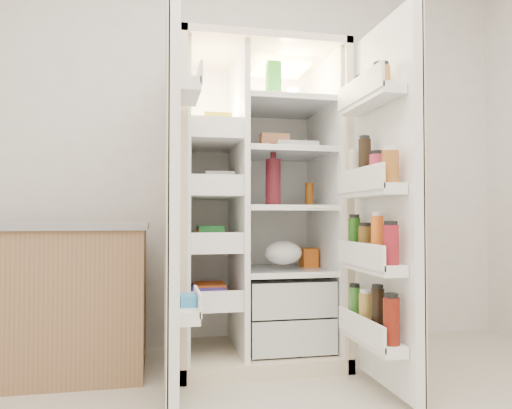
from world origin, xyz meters
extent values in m
cube|color=silver|center=(0.00, 2.00, 1.35)|extent=(4.00, 0.02, 2.70)
cube|color=beige|center=(0.17, 1.93, 0.90)|extent=(0.92, 0.04, 1.80)
cube|color=beige|center=(-0.27, 1.60, 0.90)|extent=(0.04, 0.70, 1.80)
cube|color=beige|center=(0.61, 1.60, 0.90)|extent=(0.04, 0.70, 1.80)
cube|color=beige|center=(0.17, 1.60, 1.78)|extent=(0.92, 0.70, 0.04)
cube|color=beige|center=(0.17, 1.60, 0.04)|extent=(0.92, 0.70, 0.08)
cube|color=white|center=(0.17, 1.90, 0.92)|extent=(0.84, 0.02, 1.68)
cube|color=white|center=(-0.24, 1.60, 0.92)|extent=(0.02, 0.62, 1.68)
cube|color=white|center=(0.58, 1.60, 0.92)|extent=(0.02, 0.62, 1.68)
cube|color=white|center=(0.06, 1.60, 0.92)|extent=(0.03, 0.62, 1.68)
cube|color=silver|center=(0.33, 1.58, 0.18)|extent=(0.47, 0.52, 0.19)
cube|color=silver|center=(0.33, 1.58, 0.39)|extent=(0.47, 0.52, 0.19)
cube|color=#FFD18C|center=(0.33, 1.65, 1.72)|extent=(0.30, 0.30, 0.02)
cube|color=white|center=(-0.09, 1.60, 0.35)|extent=(0.28, 0.58, 0.02)
cube|color=white|center=(-0.09, 1.60, 0.65)|extent=(0.28, 0.58, 0.02)
cube|color=white|center=(-0.09, 1.60, 0.95)|extent=(0.28, 0.58, 0.02)
cube|color=white|center=(-0.09, 1.60, 1.25)|extent=(0.28, 0.58, 0.02)
cube|color=silver|center=(0.33, 1.60, 0.52)|extent=(0.49, 0.58, 0.01)
cube|color=silver|center=(0.33, 1.60, 0.88)|extent=(0.49, 0.58, 0.01)
cube|color=silver|center=(0.33, 1.60, 1.20)|extent=(0.49, 0.58, 0.02)
cube|color=silver|center=(0.33, 1.60, 1.48)|extent=(0.49, 0.58, 0.02)
cube|color=#CA521C|center=(-0.09, 1.60, 0.41)|extent=(0.16, 0.20, 0.10)
cube|color=#217B32|center=(-0.09, 1.60, 0.72)|extent=(0.14, 0.18, 0.12)
cube|color=white|center=(-0.09, 1.60, 0.99)|extent=(0.20, 0.22, 0.07)
cube|color=yellow|center=(-0.09, 1.60, 1.33)|extent=(0.15, 0.16, 0.14)
cube|color=#46339A|center=(-0.09, 1.60, 0.40)|extent=(0.18, 0.20, 0.09)
cube|color=#BF7A21|center=(-0.09, 1.60, 0.71)|extent=(0.14, 0.18, 0.10)
cube|color=silver|center=(-0.09, 1.60, 1.02)|extent=(0.16, 0.16, 0.12)
sphere|color=orange|center=(0.20, 1.50, 0.12)|extent=(0.07, 0.07, 0.07)
sphere|color=orange|center=(0.29, 1.54, 0.12)|extent=(0.07, 0.07, 0.07)
sphere|color=orange|center=(0.39, 1.50, 0.12)|extent=(0.07, 0.07, 0.07)
sphere|color=orange|center=(0.25, 1.64, 0.12)|extent=(0.07, 0.07, 0.07)
sphere|color=orange|center=(0.35, 1.62, 0.12)|extent=(0.07, 0.07, 0.07)
sphere|color=orange|center=(0.45, 1.58, 0.12)|extent=(0.07, 0.07, 0.07)
ellipsoid|color=#426F25|center=(0.33, 1.60, 0.40)|extent=(0.26, 0.24, 0.11)
cylinder|color=#4F1019|center=(0.24, 1.47, 1.02)|extent=(0.09, 0.09, 0.27)
cylinder|color=brown|center=(0.48, 1.56, 0.96)|extent=(0.05, 0.05, 0.14)
cube|color=green|center=(0.25, 1.50, 1.60)|extent=(0.08, 0.08, 0.22)
cylinder|color=silver|center=(0.41, 1.57, 1.53)|extent=(0.10, 0.10, 0.09)
cylinder|color=#B67E2A|center=(0.32, 1.69, 1.54)|extent=(0.08, 0.08, 0.10)
cube|color=silver|center=(0.40, 1.54, 1.24)|extent=(0.25, 0.10, 0.06)
cube|color=#A86A43|center=(0.27, 1.55, 1.26)|extent=(0.16, 0.09, 0.10)
ellipsoid|color=silver|center=(0.32, 1.53, 0.60)|extent=(0.21, 0.20, 0.14)
cube|color=orange|center=(0.51, 1.68, 0.58)|extent=(0.09, 0.11, 0.11)
cube|color=white|center=(-0.33, 1.05, 0.90)|extent=(0.05, 0.40, 1.72)
cube|color=beige|center=(-0.35, 1.05, 0.90)|extent=(0.01, 0.40, 1.72)
cube|color=white|center=(-0.26, 1.05, 0.40)|extent=(0.09, 0.32, 0.06)
cube|color=white|center=(-0.26, 1.05, 1.40)|extent=(0.09, 0.32, 0.06)
cube|color=#338CCC|center=(-0.26, 1.05, 0.43)|extent=(0.07, 0.12, 0.10)
cube|color=white|center=(0.67, 0.96, 0.90)|extent=(0.05, 0.58, 1.72)
cube|color=beige|center=(0.70, 0.96, 0.90)|extent=(0.01, 0.58, 1.72)
cube|color=white|center=(0.59, 0.96, 0.26)|extent=(0.11, 0.50, 0.05)
cube|color=white|center=(0.59, 0.96, 0.60)|extent=(0.11, 0.50, 0.05)
cube|color=white|center=(0.59, 0.96, 0.95)|extent=(0.11, 0.50, 0.05)
cube|color=white|center=(0.59, 0.96, 1.38)|extent=(0.11, 0.50, 0.05)
cylinder|color=maroon|center=(0.59, 0.76, 0.39)|extent=(0.07, 0.07, 0.20)
cylinder|color=black|center=(0.59, 0.89, 0.40)|extent=(0.06, 0.06, 0.22)
cylinder|color=#AE893A|center=(0.59, 1.02, 0.38)|extent=(0.06, 0.06, 0.18)
cylinder|color=#367B29|center=(0.59, 1.15, 0.38)|extent=(0.06, 0.06, 0.19)
cylinder|color=maroon|center=(0.59, 0.76, 0.71)|extent=(0.07, 0.07, 0.17)
cylinder|color=orange|center=(0.59, 0.89, 0.73)|extent=(0.06, 0.06, 0.21)
cylinder|color=brown|center=(0.59, 1.02, 0.70)|extent=(0.07, 0.07, 0.16)
cylinder|color=#215814|center=(0.59, 1.15, 0.72)|extent=(0.06, 0.06, 0.20)
cylinder|color=#9B5A22|center=(0.59, 0.76, 1.04)|extent=(0.07, 0.07, 0.14)
cylinder|color=#AA2B41|center=(0.59, 0.89, 1.04)|extent=(0.07, 0.07, 0.14)
cylinder|color=black|center=(0.59, 1.02, 1.09)|extent=(0.06, 0.06, 0.23)
cylinder|color=beige|center=(0.59, 1.15, 1.06)|extent=(0.06, 0.06, 0.18)
cylinder|color=#A46929|center=(0.59, 0.84, 1.45)|extent=(0.08, 0.08, 0.10)
cylinder|color=#9B6A1C|center=(0.59, 1.06, 1.45)|extent=(0.08, 0.08, 0.10)
cube|color=#8B6345|center=(-0.99, 1.56, 0.38)|extent=(1.07, 0.55, 0.76)
cube|color=gray|center=(-0.99, 1.56, 0.78)|extent=(1.10, 0.59, 0.04)
camera|label=1|loc=(-0.40, -1.16, 0.83)|focal=34.00mm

